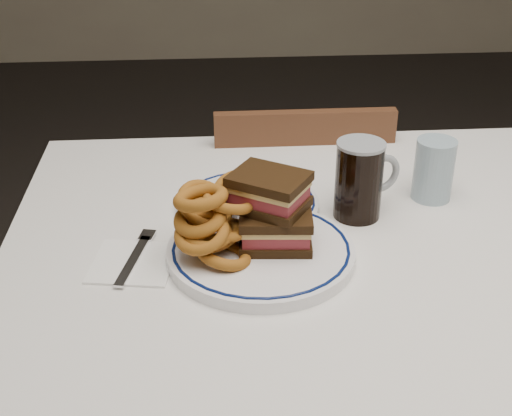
{
  "coord_description": "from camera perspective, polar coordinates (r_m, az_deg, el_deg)",
  "views": [
    {
      "loc": [
        -0.29,
        -0.99,
        1.35
      ],
      "look_at": [
        -0.23,
        -0.06,
        0.84
      ],
      "focal_mm": 50.0,
      "sensor_mm": 36.0,
      "label": 1
    }
  ],
  "objects": [
    {
      "name": "beer_mug",
      "position": [
        1.2,
        8.34,
        2.31
      ],
      "size": [
        0.12,
        0.08,
        0.14
      ],
      "color": "black",
      "rests_on": "dining_table"
    },
    {
      "name": "ketchup_ramekin",
      "position": [
        1.16,
        -2.76,
        -0.27
      ],
      "size": [
        0.06,
        0.06,
        0.03
      ],
      "color": "white",
      "rests_on": "main_plate"
    },
    {
      "name": "dining_table",
      "position": [
        1.25,
        10.34,
        -6.18
      ],
      "size": [
        1.27,
        0.87,
        0.75
      ],
      "color": "white",
      "rests_on": "floor"
    },
    {
      "name": "chair_far",
      "position": [
        1.74,
        3.13,
        -2.65
      ],
      "size": [
        0.38,
        0.38,
        0.82
      ],
      "color": "#452716",
      "rests_on": "floor"
    },
    {
      "name": "water_glass",
      "position": [
        1.29,
        14.03,
        3.0
      ],
      "size": [
        0.07,
        0.07,
        0.11
      ],
      "primitive_type": "cylinder",
      "color": "#93AEBE",
      "rests_on": "dining_table"
    },
    {
      "name": "far_plate",
      "position": [
        1.24,
        -0.63,
        0.3
      ],
      "size": [
        0.25,
        0.25,
        0.02
      ],
      "color": "white",
      "rests_on": "dining_table"
    },
    {
      "name": "onion_rings_far",
      "position": [
        1.22,
        -0.94,
        1.42
      ],
      "size": [
        0.12,
        0.11,
        0.08
      ],
      "color": "brown",
      "rests_on": "far_plate"
    },
    {
      "name": "onion_rings_main",
      "position": [
        1.06,
        -3.61,
        -1.22
      ],
      "size": [
        0.13,
        0.14,
        0.13
      ],
      "color": "brown",
      "rests_on": "main_plate"
    },
    {
      "name": "reuben_sandwich",
      "position": [
        1.08,
        1.31,
        -0.16
      ],
      "size": [
        0.14,
        0.13,
        0.11
      ],
      "color": "black",
      "rests_on": "main_plate"
    },
    {
      "name": "napkin_fork",
      "position": [
        1.11,
        -9.75,
        -4.22
      ],
      "size": [
        0.14,
        0.16,
        0.01
      ],
      "color": "white",
      "rests_on": "dining_table"
    },
    {
      "name": "main_plate",
      "position": [
        1.1,
        0.4,
        -3.52
      ],
      "size": [
        0.29,
        0.29,
        0.02
      ],
      "color": "white",
      "rests_on": "dining_table"
    }
  ]
}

